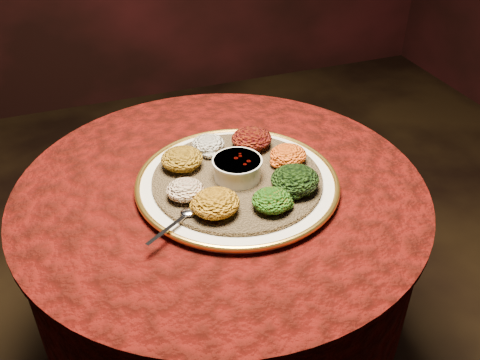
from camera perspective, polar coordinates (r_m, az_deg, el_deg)
name	(u,v)px	position (r m, az deg, el deg)	size (l,w,h in m)	color
table	(222,243)	(1.36, -1.92, -6.77)	(0.96, 0.96, 0.73)	black
platter	(237,183)	(1.23, -0.29, -0.30)	(0.47, 0.47, 0.02)	white
injera	(237,179)	(1.22, -0.29, 0.11)	(0.39, 0.39, 0.01)	olive
stew_bowl	(237,167)	(1.21, -0.30, 1.37)	(0.11, 0.11, 0.05)	silver
spoon	(186,214)	(1.11, -5.74, -3.68)	(0.13, 0.09, 0.01)	silver
portion_ayib	(208,144)	(1.31, -3.41, 3.88)	(0.08, 0.08, 0.04)	beige
portion_kitfo	(252,139)	(1.32, 1.25, 4.43)	(0.10, 0.10, 0.05)	black
portion_tikil	(288,155)	(1.27, 5.16, 2.68)	(0.09, 0.08, 0.04)	orange
portion_gomen	(295,180)	(1.18, 5.89, 0.04)	(0.11, 0.10, 0.05)	black
portion_mixveg	(272,200)	(1.12, 3.41, -2.18)	(0.09, 0.08, 0.04)	#973C09
portion_kik	(216,203)	(1.11, -2.62, -2.47)	(0.10, 0.10, 0.05)	#C07B10
portion_timatim	(185,190)	(1.16, -5.89, -1.05)	(0.08, 0.08, 0.04)	maroon
portion_shiro	(182,159)	(1.25, -6.21, 2.26)	(0.10, 0.09, 0.05)	#A16F13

